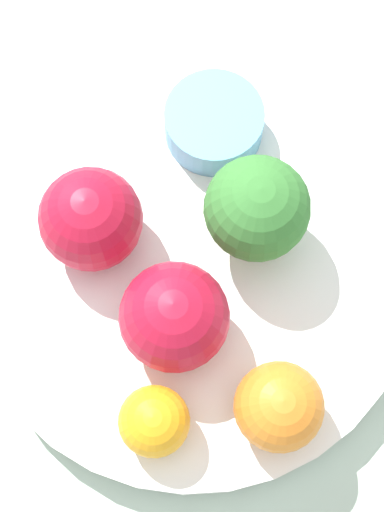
# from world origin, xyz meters

# --- Properties ---
(ground_plane) EXTENTS (6.00, 6.00, 0.00)m
(ground_plane) POSITION_xyz_m (0.00, 0.00, 0.00)
(ground_plane) COLOR gray
(table_surface) EXTENTS (1.20, 1.20, 0.02)m
(table_surface) POSITION_xyz_m (0.00, 0.00, 0.01)
(table_surface) COLOR #B2C6B2
(table_surface) RESTS_ON ground_plane
(bowl) EXTENTS (0.25, 0.25, 0.03)m
(bowl) POSITION_xyz_m (0.00, 0.00, 0.03)
(bowl) COLOR white
(bowl) RESTS_ON table_surface
(broccoli) EXTENTS (0.06, 0.06, 0.07)m
(broccoli) POSITION_xyz_m (-0.02, -0.03, 0.09)
(broccoli) COLOR #99C17A
(broccoli) RESTS_ON bowl
(apple_red) EXTENTS (0.06, 0.06, 0.06)m
(apple_red) POSITION_xyz_m (0.06, 0.01, 0.08)
(apple_red) COLOR #B7142D
(apple_red) RESTS_ON bowl
(apple_green) EXTENTS (0.06, 0.06, 0.06)m
(apple_green) POSITION_xyz_m (-0.01, 0.04, 0.08)
(apple_green) COLOR #B7142D
(apple_green) RESTS_ON bowl
(orange_front) EXTENTS (0.04, 0.04, 0.04)m
(orange_front) POSITION_xyz_m (-0.02, 0.09, 0.07)
(orange_front) COLOR orange
(orange_front) RESTS_ON bowl
(orange_back) EXTENTS (0.05, 0.05, 0.05)m
(orange_back) POSITION_xyz_m (-0.08, 0.06, 0.07)
(orange_back) COLOR orange
(orange_back) RESTS_ON bowl
(small_cup) EXTENTS (0.06, 0.06, 0.02)m
(small_cup) POSITION_xyz_m (0.02, -0.08, 0.06)
(small_cup) COLOR #66B2DB
(small_cup) RESTS_ON bowl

